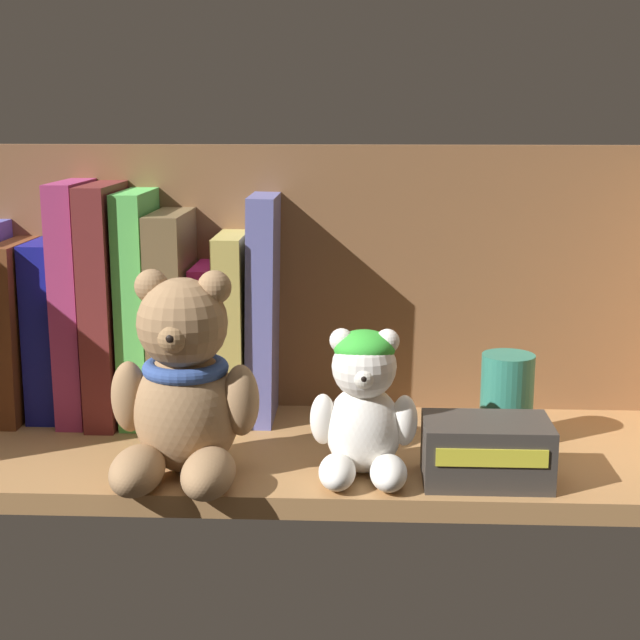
# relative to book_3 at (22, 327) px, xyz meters

# --- Properties ---
(shelf_board) EXTENTS (0.82, 0.25, 0.02)m
(shelf_board) POSITION_rel_book_3_xyz_m (0.28, -0.09, -0.10)
(shelf_board) COLOR #9E7042
(shelf_board) RESTS_ON ground
(shelf_back_panel) EXTENTS (0.84, 0.01, 0.30)m
(shelf_back_panel) POSITION_rel_book_3_xyz_m (0.28, 0.04, 0.04)
(shelf_back_panel) COLOR brown
(shelf_back_panel) RESTS_ON ground
(book_3) EXTENTS (0.03, 0.13, 0.19)m
(book_3) POSITION_rel_book_3_xyz_m (0.00, 0.00, 0.00)
(book_3) COLOR brown
(book_3) RESTS_ON shelf_board
(book_4) EXTENTS (0.03, 0.10, 0.19)m
(book_4) POSITION_rel_book_3_xyz_m (0.03, 0.00, -0.00)
(book_4) COLOR navy
(book_4) RESTS_ON shelf_board
(book_5) EXTENTS (0.03, 0.13, 0.25)m
(book_5) POSITION_rel_book_3_xyz_m (0.06, 0.00, 0.03)
(book_5) COLOR #A6346B
(book_5) RESTS_ON shelf_board
(book_6) EXTENTS (0.03, 0.15, 0.25)m
(book_6) POSITION_rel_book_3_xyz_m (0.10, 0.00, 0.03)
(book_6) COLOR maroon
(book_6) RESTS_ON shelf_board
(book_7) EXTENTS (0.03, 0.13, 0.24)m
(book_7) POSITION_rel_book_3_xyz_m (0.13, 0.00, 0.03)
(book_7) COLOR #5BCC59
(book_7) RESTS_ON shelf_board
(book_8) EXTENTS (0.04, 0.15, 0.22)m
(book_8) POSITION_rel_book_3_xyz_m (0.17, 0.00, 0.02)
(book_8) COLOR brown
(book_8) RESTS_ON shelf_board
(book_9) EXTENTS (0.02, 0.10, 0.16)m
(book_9) POSITION_rel_book_3_xyz_m (0.20, 0.00, -0.01)
(book_9) COLOR #CA2273
(book_9) RESTS_ON shelf_board
(book_10) EXTENTS (0.03, 0.11, 0.20)m
(book_10) POSITION_rel_book_3_xyz_m (0.23, 0.00, 0.00)
(book_10) COLOR tan
(book_10) RESTS_ON shelf_board
(book_11) EXTENTS (0.03, 0.10, 0.24)m
(book_11) POSITION_rel_book_3_xyz_m (0.26, 0.00, 0.02)
(book_11) COLOR #6367B1
(book_11) RESTS_ON shelf_board
(teddy_bear_larger) EXTENTS (0.14, 0.14, 0.18)m
(teddy_bear_larger) POSITION_rel_book_3_xyz_m (0.20, -0.17, -0.01)
(teddy_bear_larger) COLOR #93704C
(teddy_bear_larger) RESTS_ON shelf_board
(teddy_bear_smaller) EXTENTS (0.10, 0.10, 0.13)m
(teddy_bear_smaller) POSITION_rel_book_3_xyz_m (0.36, -0.16, -0.03)
(teddy_bear_smaller) COLOR white
(teddy_bear_smaller) RESTS_ON shelf_board
(pillar_candle) EXTENTS (0.05, 0.05, 0.09)m
(pillar_candle) POSITION_rel_book_3_xyz_m (0.50, -0.07, -0.05)
(pillar_candle) COLOR #2D7A66
(pillar_candle) RESTS_ON shelf_board
(small_product_box) EXTENTS (0.11, 0.07, 0.06)m
(small_product_box) POSITION_rel_book_3_xyz_m (0.47, -0.17, -0.07)
(small_product_box) COLOR #38332D
(small_product_box) RESTS_ON shelf_board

